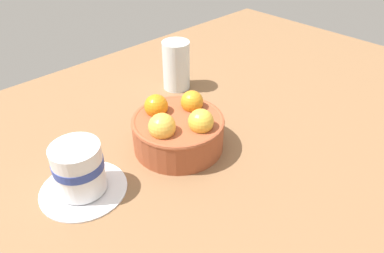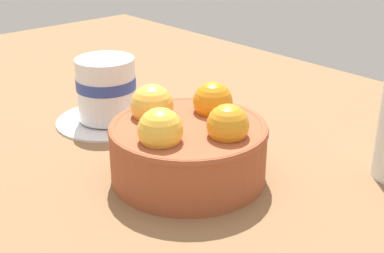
{
  "view_description": "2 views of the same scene",
  "coord_description": "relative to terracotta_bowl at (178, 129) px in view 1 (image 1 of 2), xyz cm",
  "views": [
    {
      "loc": [
        34.95,
        39.75,
        41.33
      ],
      "look_at": [
        -1.12,
        2.41,
        5.1
      ],
      "focal_mm": 33.68,
      "sensor_mm": 36.0,
      "label": 1
    },
    {
      "loc": [
        -37.76,
        33.09,
        27.64
      ],
      "look_at": [
        -0.18,
        -0.35,
        5.85
      ],
      "focal_mm": 49.64,
      "sensor_mm": 36.0,
      "label": 2
    }
  ],
  "objects": [
    {
      "name": "ground_plane",
      "position": [
        -0.05,
        -0.02,
        -5.53
      ],
      "size": [
        151.71,
        89.45,
        3.1
      ],
      "primitive_type": "cube",
      "color": "brown"
    },
    {
      "name": "water_glass",
      "position": [
        -15.11,
        -17.25,
        1.64
      ],
      "size": [
        6.26,
        6.26,
        11.25
      ],
      "primitive_type": "cylinder",
      "color": "silver",
      "rests_on": "ground_plane"
    },
    {
      "name": "coffee_cup",
      "position": [
        18.57,
        -2.1,
        0.06
      ],
      "size": [
        13.8,
        13.8,
        8.74
      ],
      "color": "white",
      "rests_on": "ground_plane"
    },
    {
      "name": "terracotta_bowl",
      "position": [
        0.0,
        0.0,
        0.0
      ],
      "size": [
        16.65,
        16.65,
        9.5
      ],
      "color": "#9E4C2D",
      "rests_on": "ground_plane"
    }
  ]
}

